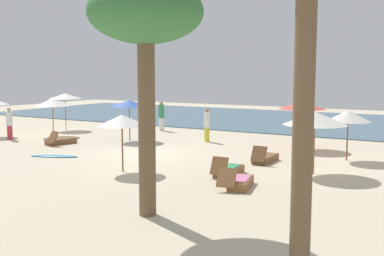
{
  "coord_description": "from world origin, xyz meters",
  "views": [
    {
      "loc": [
        12.37,
        -17.01,
        3.67
      ],
      "look_at": [
        1.5,
        1.46,
        1.1
      ],
      "focal_mm": 44.49,
      "sensor_mm": 36.0,
      "label": 1
    }
  ],
  "objects_px": {
    "umbrella_2": "(129,103)",
    "umbrella_5": "(52,102)",
    "person_2": "(161,116)",
    "umbrella_1": "(348,116)",
    "person_0": "(207,125)",
    "lounger_3": "(228,170)",
    "person_1": "(9,123)",
    "palm_0": "(146,19)",
    "umbrella_3": "(65,96)",
    "umbrella_7": "(122,120)",
    "lounger_2": "(265,158)",
    "umbrella_4": "(315,118)",
    "umbrella_6": "(302,106)",
    "lounger_1": "(239,182)",
    "surfboard": "(54,156)",
    "lounger_0": "(60,141)"
  },
  "relations": [
    {
      "from": "lounger_0",
      "to": "lounger_1",
      "type": "distance_m",
      "value": 12.13
    },
    {
      "from": "umbrella_2",
      "to": "umbrella_5",
      "type": "bearing_deg",
      "value": -171.76
    },
    {
      "from": "lounger_0",
      "to": "person_2",
      "type": "bearing_deg",
      "value": 80.29
    },
    {
      "from": "umbrella_4",
      "to": "lounger_2",
      "type": "height_order",
      "value": "umbrella_4"
    },
    {
      "from": "lounger_0",
      "to": "lounger_2",
      "type": "height_order",
      "value": "lounger_2"
    },
    {
      "from": "umbrella_2",
      "to": "umbrella_5",
      "type": "xyz_separation_m",
      "value": [
        -4.93,
        -0.71,
        -0.06
      ]
    },
    {
      "from": "person_1",
      "to": "surfboard",
      "type": "xyz_separation_m",
      "value": [
        6.03,
        -2.56,
        -0.84
      ]
    },
    {
      "from": "person_1",
      "to": "lounger_1",
      "type": "bearing_deg",
      "value": -12.91
    },
    {
      "from": "lounger_1",
      "to": "palm_0",
      "type": "xyz_separation_m",
      "value": [
        -0.83,
        -3.79,
        4.76
      ]
    },
    {
      "from": "umbrella_4",
      "to": "umbrella_6",
      "type": "bearing_deg",
      "value": 112.1
    },
    {
      "from": "umbrella_5",
      "to": "umbrella_6",
      "type": "relative_size",
      "value": 0.96
    },
    {
      "from": "umbrella_2",
      "to": "umbrella_3",
      "type": "xyz_separation_m",
      "value": [
        -6.36,
        1.69,
        0.14
      ]
    },
    {
      "from": "umbrella_3",
      "to": "lounger_2",
      "type": "bearing_deg",
      "value": -14.28
    },
    {
      "from": "person_0",
      "to": "person_1",
      "type": "bearing_deg",
      "value": -153.94
    },
    {
      "from": "lounger_2",
      "to": "surfboard",
      "type": "relative_size",
      "value": 0.77
    },
    {
      "from": "umbrella_5",
      "to": "palm_0",
      "type": "relative_size",
      "value": 0.36
    },
    {
      "from": "umbrella_5",
      "to": "lounger_3",
      "type": "relative_size",
      "value": 1.29
    },
    {
      "from": "umbrella_1",
      "to": "person_0",
      "type": "bearing_deg",
      "value": 167.54
    },
    {
      "from": "lounger_3",
      "to": "umbrella_7",
      "type": "bearing_deg",
      "value": -159.63
    },
    {
      "from": "lounger_1",
      "to": "lounger_3",
      "type": "xyz_separation_m",
      "value": [
        -1.1,
        1.43,
        0.0
      ]
    },
    {
      "from": "umbrella_5",
      "to": "lounger_2",
      "type": "height_order",
      "value": "umbrella_5"
    },
    {
      "from": "umbrella_3",
      "to": "lounger_3",
      "type": "height_order",
      "value": "umbrella_3"
    },
    {
      "from": "umbrella_7",
      "to": "person_2",
      "type": "xyz_separation_m",
      "value": [
        -5.6,
        10.8,
        -0.97
      ]
    },
    {
      "from": "umbrella_2",
      "to": "person_0",
      "type": "height_order",
      "value": "umbrella_2"
    },
    {
      "from": "umbrella_7",
      "to": "lounger_2",
      "type": "relative_size",
      "value": 1.28
    },
    {
      "from": "umbrella_6",
      "to": "palm_0",
      "type": "xyz_separation_m",
      "value": [
        -0.15,
        -12.19,
        2.87
      ]
    },
    {
      "from": "palm_0",
      "to": "person_0",
      "type": "bearing_deg",
      "value": 111.92
    },
    {
      "from": "person_0",
      "to": "umbrella_7",
      "type": "bearing_deg",
      "value": -83.66
    },
    {
      "from": "person_0",
      "to": "person_2",
      "type": "bearing_deg",
      "value": 150.04
    },
    {
      "from": "person_2",
      "to": "umbrella_1",
      "type": "bearing_deg",
      "value": -19.69
    },
    {
      "from": "lounger_0",
      "to": "lounger_1",
      "type": "relative_size",
      "value": 0.98
    },
    {
      "from": "person_0",
      "to": "umbrella_1",
      "type": "bearing_deg",
      "value": -12.46
    },
    {
      "from": "umbrella_7",
      "to": "surfboard",
      "type": "xyz_separation_m",
      "value": [
        -4.44,
        0.86,
        -1.85
      ]
    },
    {
      "from": "umbrella_4",
      "to": "person_1",
      "type": "xyz_separation_m",
      "value": [
        -16.65,
        0.3,
        -1.14
      ]
    },
    {
      "from": "umbrella_1",
      "to": "umbrella_3",
      "type": "xyz_separation_m",
      "value": [
        -17.57,
        1.61,
        0.28
      ]
    },
    {
      "from": "lounger_3",
      "to": "umbrella_5",
      "type": "bearing_deg",
      "value": 162.01
    },
    {
      "from": "palm_0",
      "to": "surfboard",
      "type": "relative_size",
      "value": 2.77
    },
    {
      "from": "person_0",
      "to": "lounger_3",
      "type": "bearing_deg",
      "value": -56.0
    },
    {
      "from": "palm_0",
      "to": "surfboard",
      "type": "xyz_separation_m",
      "value": [
        -8.35,
        4.72,
        -4.9
      ]
    },
    {
      "from": "person_2",
      "to": "umbrella_6",
      "type": "bearing_deg",
      "value": -14.38
    },
    {
      "from": "person_0",
      "to": "palm_0",
      "type": "xyz_separation_m",
      "value": [
        4.81,
        -11.96,
        4.03
      ]
    },
    {
      "from": "umbrella_6",
      "to": "lounger_3",
      "type": "bearing_deg",
      "value": -93.41
    },
    {
      "from": "palm_0",
      "to": "lounger_0",
      "type": "bearing_deg",
      "value": 145.46
    },
    {
      "from": "person_2",
      "to": "surfboard",
      "type": "xyz_separation_m",
      "value": [
        1.16,
        -9.94,
        -0.89
      ]
    },
    {
      "from": "umbrella_2",
      "to": "lounger_3",
      "type": "relative_size",
      "value": 1.3
    },
    {
      "from": "lounger_3",
      "to": "person_2",
      "type": "xyz_separation_m",
      "value": [
        -9.24,
        9.45,
        0.74
      ]
    },
    {
      "from": "person_0",
      "to": "umbrella_6",
      "type": "bearing_deg",
      "value": 2.69
    },
    {
      "from": "umbrella_3",
      "to": "umbrella_6",
      "type": "distance_m",
      "value": 15.04
    },
    {
      "from": "person_2",
      "to": "lounger_1",
      "type": "bearing_deg",
      "value": -46.44
    },
    {
      "from": "lounger_2",
      "to": "lounger_3",
      "type": "xyz_separation_m",
      "value": [
        -0.22,
        -2.91,
        0.01
      ]
    }
  ]
}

